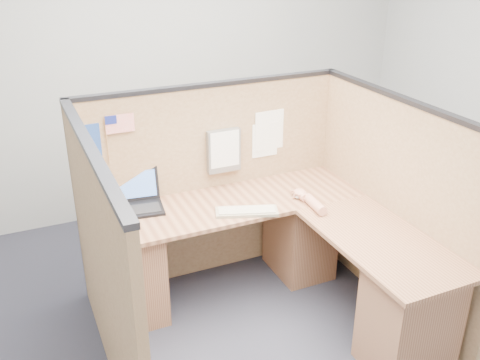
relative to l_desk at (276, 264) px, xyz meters
name	(u,v)px	position (x,y,z in m)	size (l,w,h in m)	color
floor	(270,341)	(-0.18, -0.29, -0.39)	(5.00, 5.00, 0.00)	#1F212D
wall_back	(161,66)	(-0.18, 1.96, 1.01)	(5.00, 5.00, 0.00)	#A2A5A7
cubicle_partitions	(244,213)	(-0.18, 0.14, 0.38)	(2.06, 1.83, 1.53)	brown
l_desk	(276,264)	(0.00, 0.00, 0.00)	(1.95, 1.75, 0.73)	brown
laptop	(136,199)	(-0.81, 0.60, 0.40)	(0.37, 0.36, 0.25)	black
keyboard	(247,211)	(-0.14, 0.19, 0.35)	(0.45, 0.28, 0.03)	gray
mouse	(300,195)	(0.31, 0.25, 0.36)	(0.10, 0.06, 0.04)	silver
hand_forearm	(310,201)	(0.32, 0.12, 0.37)	(0.10, 0.37, 0.08)	tan
blue_poster	(89,142)	(-1.06, 0.68, 0.84)	(0.18, 0.00, 0.24)	navy
american_flag	(117,126)	(-0.88, 0.67, 0.92)	(0.20, 0.01, 0.34)	olive
file_holder	(224,151)	(-0.11, 0.66, 0.63)	(0.26, 0.05, 0.33)	slate
paper_left	(269,130)	(0.28, 0.68, 0.72)	(0.24, 0.00, 0.31)	white
paper_right	(265,140)	(0.24, 0.68, 0.65)	(0.21, 0.00, 0.27)	white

